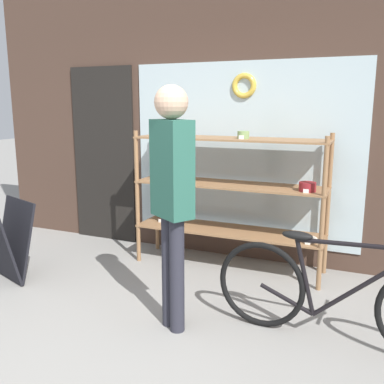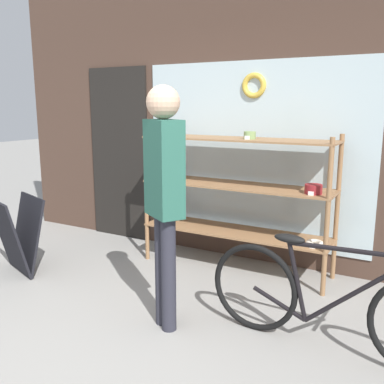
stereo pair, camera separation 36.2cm
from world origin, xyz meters
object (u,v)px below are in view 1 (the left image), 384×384
sandwich_board (6,241)px  pedestrian (172,189)px  bicycle (338,296)px  display_case (230,188)px

sandwich_board → pedestrian: 2.00m
sandwich_board → bicycle: bearing=20.5°
display_case → pedestrian: 1.36m
bicycle → sandwich_board: 3.02m
pedestrian → bicycle: bearing=44.2°
display_case → sandwich_board: bearing=-148.5°
display_case → bicycle: (1.15, -1.09, -0.48)m
bicycle → sandwich_board: size_ratio=2.36×
bicycle → sandwich_board: (-3.02, -0.05, 0.03)m
bicycle → pedestrian: bearing=-164.2°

